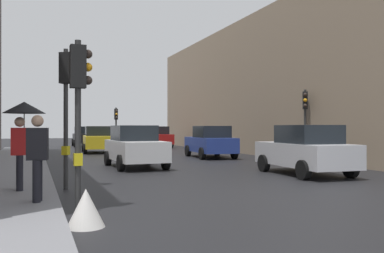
% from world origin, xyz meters
% --- Properties ---
extents(ground_plane, '(120.00, 120.00, 0.00)m').
position_xyz_m(ground_plane, '(0.00, 0.00, 0.00)').
color(ground_plane, black).
extents(sidewalk_kerb, '(2.61, 40.00, 0.16)m').
position_xyz_m(sidewalk_kerb, '(-7.27, 6.00, 0.08)').
color(sidewalk_kerb, gray).
rests_on(sidewalk_kerb, ground).
extents(building_facade_right, '(12.00, 28.71, 8.64)m').
position_xyz_m(building_facade_right, '(11.97, 16.97, 4.32)').
color(building_facade_right, gray).
rests_on(building_facade_right, ground).
extents(traffic_light_near_right, '(0.44, 0.36, 3.81)m').
position_xyz_m(traffic_light_near_right, '(-5.65, 3.22, 2.63)').
color(traffic_light_near_right, '#2D2D2D').
rests_on(traffic_light_near_right, ground).
extents(traffic_light_far_median, '(0.25, 0.43, 3.23)m').
position_xyz_m(traffic_light_far_median, '(-0.51, 23.94, 2.23)').
color(traffic_light_far_median, '#2D2D2D').
rests_on(traffic_light_far_median, ground).
extents(traffic_light_near_left, '(0.43, 0.25, 3.39)m').
position_xyz_m(traffic_light_near_left, '(-5.64, -0.15, 2.34)').
color(traffic_light_near_left, '#2D2D2D').
rests_on(traffic_light_near_left, ground).
extents(traffic_light_mid_street, '(0.38, 0.44, 3.49)m').
position_xyz_m(traffic_light_mid_street, '(5.66, 8.19, 2.41)').
color(traffic_light_mid_street, '#2D2D2D').
rests_on(traffic_light_mid_street, ground).
extents(car_blue_van, '(2.26, 4.32, 1.76)m').
position_xyz_m(car_blue_van, '(2.70, 12.78, 0.88)').
color(car_blue_van, navy).
rests_on(car_blue_van, ground).
extents(car_red_sedan, '(2.24, 4.31, 1.76)m').
position_xyz_m(car_red_sedan, '(3.01, 25.22, 0.88)').
color(car_red_sedan, red).
rests_on(car_red_sedan, ground).
extents(car_yellow_taxi, '(2.24, 4.31, 1.76)m').
position_xyz_m(car_yellow_taxi, '(-2.48, 19.72, 0.88)').
color(car_yellow_taxi, yellow).
rests_on(car_yellow_taxi, ground).
extents(car_white_compact, '(2.09, 4.24, 1.76)m').
position_xyz_m(car_white_compact, '(-2.51, 8.70, 0.88)').
color(car_white_compact, silver).
rests_on(car_white_compact, ground).
extents(car_dark_suv, '(2.09, 4.24, 1.76)m').
position_xyz_m(car_dark_suv, '(-2.31, 29.45, 0.88)').
color(car_dark_suv, black).
rests_on(car_dark_suv, ground).
extents(car_silver_hatchback, '(2.19, 4.29, 1.76)m').
position_xyz_m(car_silver_hatchback, '(2.52, 3.83, 0.88)').
color(car_silver_hatchback, '#BCBCC1').
rests_on(car_silver_hatchback, ground).
extents(pedestrian_with_umbrella, '(1.00, 1.00, 2.14)m').
position_xyz_m(pedestrian_with_umbrella, '(-6.73, 2.29, 1.84)').
color(pedestrian_with_umbrella, black).
rests_on(pedestrian_with_umbrella, sidewalk_kerb).
extents(pedestrian_in_dark_coat, '(0.44, 0.36, 1.77)m').
position_xyz_m(pedestrian_in_dark_coat, '(-6.41, 0.50, 1.13)').
color(pedestrian_in_dark_coat, black).
rests_on(pedestrian_in_dark_coat, sidewalk_kerb).
extents(warning_sign_triangle, '(0.64, 0.64, 0.65)m').
position_xyz_m(warning_sign_triangle, '(-5.66, -1.42, 0.33)').
color(warning_sign_triangle, silver).
rests_on(warning_sign_triangle, ground).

